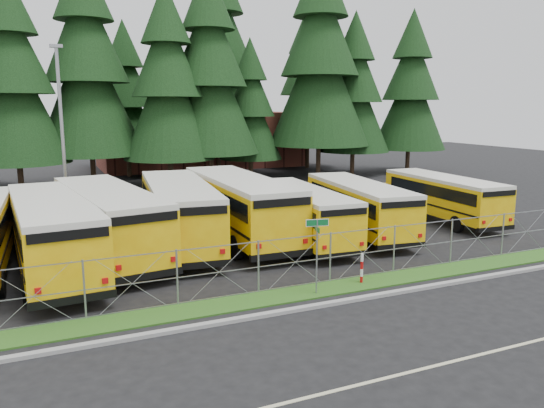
{
  "coord_description": "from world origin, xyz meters",
  "views": [
    {
      "loc": [
        -11.05,
        -18.11,
        6.78
      ],
      "look_at": [
        -1.24,
        4.0,
        2.27
      ],
      "focal_mm": 35.0,
      "sensor_mm": 36.0,
      "label": 1
    }
  ],
  "objects_px": {
    "bus_1": "(52,235)",
    "bus_east": "(439,198)",
    "bus_6": "(356,208)",
    "bus_5": "(300,215)",
    "bus_4": "(237,208)",
    "street_sign": "(317,240)",
    "bus_3": "(178,214)",
    "light_standard": "(62,128)",
    "bus_2": "(107,222)",
    "striped_bollard": "(362,269)"
  },
  "relations": [
    {
      "from": "bus_1",
      "to": "bus_east",
      "type": "distance_m",
      "value": 21.43
    },
    {
      "from": "bus_6",
      "to": "bus_5",
      "type": "bearing_deg",
      "value": -168.44
    },
    {
      "from": "bus_4",
      "to": "street_sign",
      "type": "relative_size",
      "value": 4.41
    },
    {
      "from": "bus_4",
      "to": "bus_5",
      "type": "height_order",
      "value": "bus_4"
    },
    {
      "from": "bus_3",
      "to": "street_sign",
      "type": "distance_m",
      "value": 9.31
    },
    {
      "from": "light_standard",
      "to": "bus_1",
      "type": "bearing_deg",
      "value": -96.23
    },
    {
      "from": "bus_1",
      "to": "bus_6",
      "type": "xyz_separation_m",
      "value": [
        15.08,
        0.69,
        -0.17
      ]
    },
    {
      "from": "bus_1",
      "to": "bus_2",
      "type": "bearing_deg",
      "value": 28.29
    },
    {
      "from": "bus_2",
      "to": "bus_5",
      "type": "bearing_deg",
      "value": -13.98
    },
    {
      "from": "bus_4",
      "to": "bus_east",
      "type": "bearing_deg",
      "value": -2.46
    },
    {
      "from": "bus_4",
      "to": "striped_bollard",
      "type": "height_order",
      "value": "bus_4"
    },
    {
      "from": "bus_6",
      "to": "light_standard",
      "type": "height_order",
      "value": "light_standard"
    },
    {
      "from": "bus_2",
      "to": "bus_4",
      "type": "height_order",
      "value": "bus_4"
    },
    {
      "from": "light_standard",
      "to": "bus_6",
      "type": "bearing_deg",
      "value": -33.74
    },
    {
      "from": "bus_1",
      "to": "street_sign",
      "type": "xyz_separation_m",
      "value": [
        8.61,
        -6.82,
        0.47
      ]
    },
    {
      "from": "bus_6",
      "to": "street_sign",
      "type": "distance_m",
      "value": 9.93
    },
    {
      "from": "bus_5",
      "to": "street_sign",
      "type": "bearing_deg",
      "value": -108.38
    },
    {
      "from": "bus_5",
      "to": "bus_east",
      "type": "relative_size",
      "value": 1.01
    },
    {
      "from": "bus_5",
      "to": "bus_east",
      "type": "xyz_separation_m",
      "value": [
        9.75,
        0.97,
        -0.01
      ]
    },
    {
      "from": "street_sign",
      "to": "light_standard",
      "type": "distance_m",
      "value": 18.77
    },
    {
      "from": "bus_3",
      "to": "striped_bollard",
      "type": "distance_m",
      "value": 9.94
    },
    {
      "from": "bus_1",
      "to": "bus_3",
      "type": "bearing_deg",
      "value": 15.23
    },
    {
      "from": "street_sign",
      "to": "bus_2",
      "type": "bearing_deg",
      "value": 127.11
    },
    {
      "from": "bus_east",
      "to": "striped_bollard",
      "type": "xyz_separation_m",
      "value": [
        -10.62,
        -7.9,
        -0.74
      ]
    },
    {
      "from": "bus_1",
      "to": "striped_bollard",
      "type": "bearing_deg",
      "value": -35.33
    },
    {
      "from": "bus_1",
      "to": "bus_2",
      "type": "distance_m",
      "value": 2.76
    },
    {
      "from": "bus_2",
      "to": "bus_3",
      "type": "distance_m",
      "value": 3.47
    },
    {
      "from": "bus_1",
      "to": "bus_east",
      "type": "relative_size",
      "value": 1.17
    },
    {
      "from": "bus_1",
      "to": "bus_east",
      "type": "xyz_separation_m",
      "value": [
        21.39,
        1.42,
        -0.23
      ]
    },
    {
      "from": "bus_3",
      "to": "bus_4",
      "type": "distance_m",
      "value": 3.08
    },
    {
      "from": "bus_3",
      "to": "light_standard",
      "type": "bearing_deg",
      "value": 126.97
    },
    {
      "from": "bus_6",
      "to": "street_sign",
      "type": "height_order",
      "value": "street_sign"
    },
    {
      "from": "bus_3",
      "to": "bus_4",
      "type": "relative_size",
      "value": 0.97
    },
    {
      "from": "street_sign",
      "to": "striped_bollard",
      "type": "distance_m",
      "value": 2.61
    },
    {
      "from": "bus_5",
      "to": "striped_bollard",
      "type": "relative_size",
      "value": 8.57
    },
    {
      "from": "bus_3",
      "to": "bus_east",
      "type": "distance_m",
      "value": 15.65
    },
    {
      "from": "bus_2",
      "to": "street_sign",
      "type": "relative_size",
      "value": 4.29
    },
    {
      "from": "bus_5",
      "to": "bus_1",
      "type": "bearing_deg",
      "value": -173.56
    },
    {
      "from": "bus_3",
      "to": "bus_6",
      "type": "distance_m",
      "value": 9.43
    },
    {
      "from": "bus_1",
      "to": "striped_bollard",
      "type": "height_order",
      "value": "bus_1"
    },
    {
      "from": "bus_3",
      "to": "street_sign",
      "type": "height_order",
      "value": "bus_3"
    },
    {
      "from": "bus_east",
      "to": "bus_4",
      "type": "bearing_deg",
      "value": 179.83
    },
    {
      "from": "bus_6",
      "to": "bus_east",
      "type": "bearing_deg",
      "value": 14.06
    },
    {
      "from": "bus_4",
      "to": "bus_5",
      "type": "bearing_deg",
      "value": -30.15
    },
    {
      "from": "street_sign",
      "to": "bus_6",
      "type": "bearing_deg",
      "value": 49.24
    },
    {
      "from": "bus_5",
      "to": "light_standard",
      "type": "bearing_deg",
      "value": 141.99
    },
    {
      "from": "bus_2",
      "to": "street_sign",
      "type": "xyz_separation_m",
      "value": [
        6.28,
        -8.3,
        0.45
      ]
    },
    {
      "from": "bus_1",
      "to": "bus_6",
      "type": "height_order",
      "value": "bus_1"
    },
    {
      "from": "bus_3",
      "to": "bus_5",
      "type": "distance_m",
      "value": 6.1
    },
    {
      "from": "bus_5",
      "to": "light_standard",
      "type": "distance_m",
      "value": 14.84
    }
  ]
}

